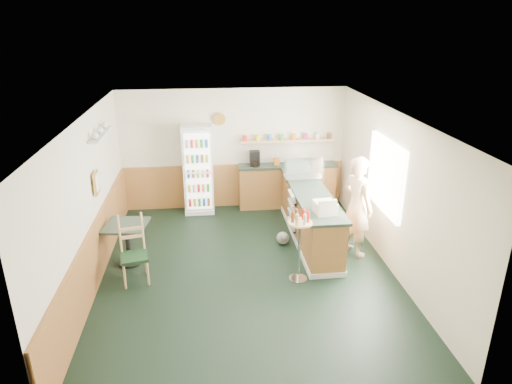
{
  "coord_description": "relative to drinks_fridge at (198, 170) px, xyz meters",
  "views": [
    {
      "loc": [
        -0.6,
        -6.88,
        4.13
      ],
      "look_at": [
        0.24,
        0.6,
        1.23
      ],
      "focal_mm": 32.0,
      "sensor_mm": 36.0,
      "label": 1
    }
  ],
  "objects": [
    {
      "name": "display_case",
      "position": [
        2.16,
        -0.92,
        0.25
      ],
      "size": [
        0.78,
        0.41,
        0.44
      ],
      "color": "silver",
      "rests_on": "service_counter"
    },
    {
      "name": "newspaper_rack",
      "position": [
        1.8,
        -1.64,
        -0.38
      ],
      "size": [
        0.1,
        0.48,
        0.76
      ],
      "color": "black",
      "rests_on": "ground"
    },
    {
      "name": "condiment_stand",
      "position": [
        1.65,
        -3.11,
        -0.18
      ],
      "size": [
        0.4,
        0.4,
        1.23
      ],
      "rotation": [
        0.0,
        0.0,
        -0.12
      ],
      "color": "silver",
      "rests_on": "ground"
    },
    {
      "name": "cafe_chair",
      "position": [
        -1.04,
        -2.78,
        -0.38
      ],
      "size": [
        0.5,
        0.5,
        1.15
      ],
      "rotation": [
        0.0,
        0.0,
        0.2
      ],
      "color": "black",
      "rests_on": "ground"
    },
    {
      "name": "drinks_fridge",
      "position": [
        0.0,
        0.0,
        0.0
      ],
      "size": [
        0.65,
        0.54,
        1.96
      ],
      "color": "white",
      "rests_on": "ground"
    },
    {
      "name": "back_counter",
      "position": [
        2.0,
        0.06,
        -0.43
      ],
      "size": [
        2.24,
        0.42,
        1.69
      ],
      "color": "olive",
      "rests_on": "ground"
    },
    {
      "name": "ground",
      "position": [
        0.81,
        -2.74,
        -0.98
      ],
      "size": [
        6.0,
        6.0,
        0.0
      ],
      "primitive_type": "plane",
      "color": "black",
      "rests_on": "ground"
    },
    {
      "name": "service_counter",
      "position": [
        2.16,
        -1.67,
        -0.52
      ],
      "size": [
        0.68,
        3.01,
        1.01
      ],
      "color": "olive",
      "rests_on": "ground"
    },
    {
      "name": "cash_register",
      "position": [
        2.16,
        -2.68,
        0.13
      ],
      "size": [
        0.38,
        0.4,
        0.2
      ],
      "primitive_type": "cube",
      "rotation": [
        0.0,
        0.0,
        0.12
      ],
      "color": "beige",
      "rests_on": "service_counter"
    },
    {
      "name": "dog_doorstop",
      "position": [
        1.6,
        -1.84,
        -0.84
      ],
      "size": [
        0.25,
        0.32,
        0.3
      ],
      "rotation": [
        0.0,
        0.0,
        -0.2
      ],
      "color": "gray",
      "rests_on": "ground"
    },
    {
      "name": "shopkeeper",
      "position": [
        2.86,
        -2.31,
        -0.04
      ],
      "size": [
        0.66,
        0.75,
        1.87
      ],
      "primitive_type": "imported",
      "rotation": [
        0.0,
        0.0,
        1.99
      ],
      "color": "tan",
      "rests_on": "ground"
    },
    {
      "name": "cafe_table",
      "position": [
        -1.24,
        -2.26,
        -0.44
      ],
      "size": [
        0.79,
        0.79,
        0.77
      ],
      "rotation": [
        0.0,
        0.0,
        -0.14
      ],
      "color": "black",
      "rests_on": "ground"
    },
    {
      "name": "room_envelope",
      "position": [
        0.58,
        -2.01,
        0.54
      ],
      "size": [
        5.04,
        6.02,
        2.72
      ],
      "color": "beige",
      "rests_on": "ground"
    }
  ]
}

